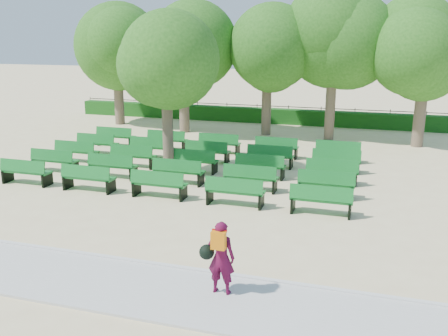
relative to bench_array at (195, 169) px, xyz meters
name	(u,v)px	position (x,y,z in m)	size (l,w,h in m)	color
ground	(191,187)	(0.57, -1.98, -0.10)	(120.00, 120.00, 0.00)	beige
paving	(75,279)	(0.57, -9.38, -0.07)	(30.00, 2.20, 0.06)	beige
curb	(101,257)	(0.57, -8.23, -0.05)	(30.00, 0.12, 0.10)	silver
hedge	(271,116)	(0.57, 12.02, 0.35)	(26.00, 0.70, 0.90)	#175115
fence	(272,122)	(0.57, 12.42, -0.10)	(26.00, 0.10, 1.02)	black
tree_line	(256,135)	(0.57, 8.02, -0.10)	(21.80, 6.80, 7.04)	#2C681C
bench_array	(195,169)	(0.00, 0.00, 0.00)	(1.94, 0.73, 1.20)	#137026
tree_among	(166,76)	(-1.01, -0.34, 3.72)	(3.83, 3.83, 5.56)	brown
person	(220,256)	(3.91, -9.04, 0.80)	(0.76, 0.45, 1.61)	#4C0A29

